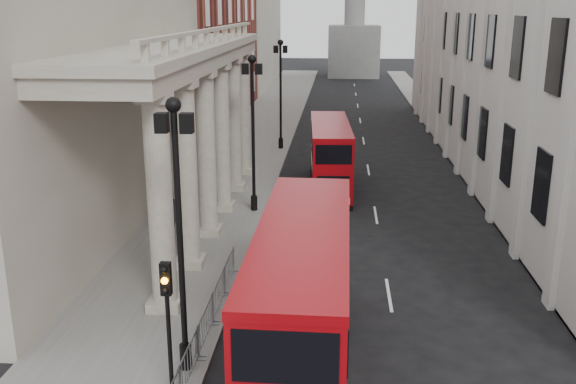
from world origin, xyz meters
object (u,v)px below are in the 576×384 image
Objects in this scene: bus_near at (303,299)px; bus_far at (330,155)px; lamp_post_north at (281,87)px; pedestrian_b at (165,207)px; lamp_post_mid at (253,123)px; lamp_post_south at (179,220)px; traffic_light at (167,309)px; pedestrian_c at (190,205)px; pedestrian_a at (175,216)px.

bus_near reaches higher than bus_far.
bus_far is at bearing -69.76° from lamp_post_north.
bus_far reaches higher than pedestrian_b.
lamp_post_mid is 1.00× the size of lamp_post_north.
lamp_post_south is 0.76× the size of bus_near.
traffic_light reaches higher than pedestrian_c.
bus_far is 10.05m from pedestrian_c.
lamp_post_north is at bearing 90.00° from lamp_post_mid.
bus_far is (0.45, 20.89, -0.35)m from bus_near.
lamp_post_south is 5.33× the size of pedestrian_c.
pedestrian_b is (-4.14, -2.82, -3.87)m from lamp_post_mid.
pedestrian_a is at bearing -76.68° from pedestrian_c.
bus_near is 6.57× the size of pedestrian_a.
lamp_post_south reaches higher than pedestrian_c.
traffic_light is at bearing -87.16° from lamp_post_south.
lamp_post_mid is 0.76× the size of bus_near.
lamp_post_north is 4.49× the size of pedestrian_b.
lamp_post_north reaches higher than bus_far.
traffic_light reaches higher than pedestrian_a.
lamp_post_south reaches higher than pedestrian_a.
traffic_light is at bearing -99.27° from pedestrian_a.
pedestrian_c is (-7.12, -7.00, -1.22)m from bus_far.
lamp_post_mid is 4.99× the size of pedestrian_a.
lamp_post_south is at bearing -103.97° from bus_far.
lamp_post_north is 11.92m from bus_far.
lamp_post_south reaches higher than traffic_light.
bus_near reaches higher than pedestrian_c.
pedestrian_c is at bearing 59.36° from pedestrian_a.
bus_near is 13.88m from pedestrian_a.
bus_near is (3.56, 0.23, -2.45)m from lamp_post_south.
lamp_post_south is at bearing -56.65° from pedestrian_c.
lamp_post_south is at bearing -175.59° from bus_near.
traffic_light is (0.10, -34.02, -1.80)m from lamp_post_north.
bus_far is at bearing 80.41° from traffic_light.
lamp_post_north is at bearing -130.57° from pedestrian_b.
lamp_post_mid and lamp_post_north have the same top height.
lamp_post_mid is 6.46m from pedestrian_a.
pedestrian_c is at bearing 116.29° from bus_near.
lamp_post_south is 4.99× the size of pedestrian_a.
pedestrian_b is (-7.70, 12.95, -1.42)m from bus_near.
pedestrian_b is at bearing 105.59° from traffic_light.
pedestrian_c is (-3.11, -1.87, -4.01)m from lamp_post_mid.
pedestrian_a is 1.07× the size of pedestrian_c.
pedestrian_b is at bearing 121.39° from bus_near.
lamp_post_north is 20.51m from pedestrian_a.
lamp_post_north is at bearing 90.17° from traffic_light.
lamp_post_north is at bearing 101.08° from pedestrian_c.
lamp_post_mid is (0.00, 16.00, 0.00)m from lamp_post_south.
pedestrian_a is at bearing -131.31° from lamp_post_mid.
traffic_light is (0.10, -2.02, -1.80)m from lamp_post_south.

